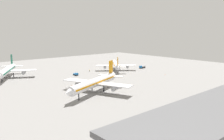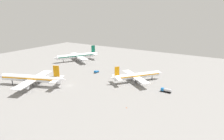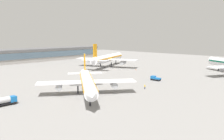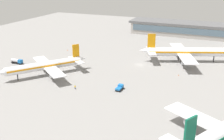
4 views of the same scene
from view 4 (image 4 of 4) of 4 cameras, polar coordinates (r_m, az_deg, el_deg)
The scene contains 9 objects.
ground at distance 138.67m, azimuth 5.80°, elevation 1.09°, with size 288.00×288.00×0.00m, color gray.
terminal_building at distance 208.61m, azimuth 16.67°, elevation 8.11°, with size 92.86×20.99×9.62m.
airplane_taxiing at distance 145.93m, azimuth 15.07°, elevation 3.66°, with size 46.42×38.33×14.78m.
airplane_distant at distance 126.37m, azimuth -13.71°, elevation 0.89°, with size 29.22×34.48×12.41m.
fuel_truck at distance 147.52m, azimuth -19.21°, elevation 1.78°, with size 6.30×2.21×2.50m.
pushback_tractor at distance 108.71m, azimuth 1.62°, elevation -3.67°, with size 2.25×4.43×1.90m.
ground_crew_worker at distance 110.32m, azimuth -7.70°, elevation -3.56°, with size 0.57×0.44×1.67m.
safety_cone_near_gate at distance 127.03m, azimuth 13.72°, elevation -1.03°, with size 0.44×0.44×0.60m, color #EA590C.
safety_cone_mid_apron at distance 165.25m, azimuth -9.23°, elevation 4.12°, with size 0.44×0.44×0.60m, color #EA590C.
Camera 4 is at (-38.37, 125.69, 44.27)m, focal length 43.92 mm.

